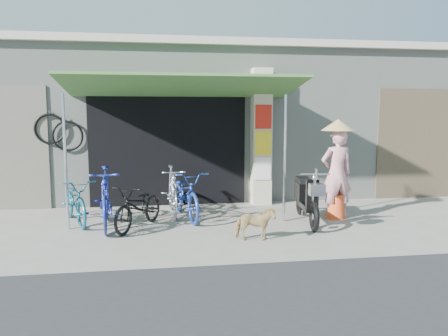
{
  "coord_description": "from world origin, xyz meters",
  "views": [
    {
      "loc": [
        -1.41,
        -7.04,
        1.99
      ],
      "look_at": [
        -0.2,
        1.0,
        1.0
      ],
      "focal_mm": 35.0,
      "sensor_mm": 36.0,
      "label": 1
    }
  ],
  "objects": [
    {
      "name": "ground",
      "position": [
        0.0,
        0.0,
        0.0
      ],
      "size": [
        80.0,
        80.0,
        0.0
      ],
      "primitive_type": "plane",
      "color": "gray",
      "rests_on": "ground"
    },
    {
      "name": "bicycle_shop",
      "position": [
        -0.0,
        5.09,
        1.83
      ],
      "size": [
        12.3,
        5.3,
        3.66
      ],
      "color": "#9CA19A",
      "rests_on": "ground"
    },
    {
      "name": "shop_pillar",
      "position": [
        0.85,
        2.45,
        1.5
      ],
      "size": [
        0.42,
        0.44,
        3.0
      ],
      "color": "beige",
      "rests_on": "ground"
    },
    {
      "name": "awning",
      "position": [
        -0.9,
        1.63,
        2.51
      ],
      "size": [
        4.6,
        1.88,
        2.72
      ],
      "color": "#3A6B30",
      "rests_on": "ground"
    },
    {
      "name": "neighbour_right",
      "position": [
        5.0,
        2.59,
        1.3
      ],
      "size": [
        2.6,
        0.06,
        2.6
      ],
      "primitive_type": "cube",
      "color": "brown",
      "rests_on": "ground"
    },
    {
      "name": "bike_teal",
      "position": [
        -2.95,
        1.18,
        0.42
      ],
      "size": [
        1.13,
        1.69,
        0.84
      ],
      "primitive_type": "imported",
      "rotation": [
        0.0,
        0.0,
        0.39
      ],
      "color": "#175A6A",
      "rests_on": "ground"
    },
    {
      "name": "bike_blue",
      "position": [
        -2.35,
        0.76,
        0.54
      ],
      "size": [
        0.66,
        1.83,
        1.08
      ],
      "primitive_type": "imported",
      "rotation": [
        0.0,
        0.0,
        0.09
      ],
      "color": "navy",
      "rests_on": "ground"
    },
    {
      "name": "bike_black",
      "position": [
        -1.77,
        0.61,
        0.4
      ],
      "size": [
        1.17,
        1.58,
        0.79
      ],
      "primitive_type": "imported",
      "rotation": [
        0.0,
        0.0,
        -0.48
      ],
      "color": "black",
      "rests_on": "ground"
    },
    {
      "name": "bike_silver",
      "position": [
        -1.15,
        1.62,
        0.49
      ],
      "size": [
        0.55,
        1.64,
        0.97
      ],
      "primitive_type": "imported",
      "rotation": [
        0.0,
        0.0,
        0.06
      ],
      "color": "silver",
      "rests_on": "ground"
    },
    {
      "name": "bike_navy",
      "position": [
        -0.9,
        1.28,
        0.47
      ],
      "size": [
        0.96,
        1.87,
        0.94
      ],
      "primitive_type": "imported",
      "rotation": [
        0.0,
        0.0,
        0.2
      ],
      "color": "navy",
      "rests_on": "ground"
    },
    {
      "name": "street_dog",
      "position": [
        0.08,
        -0.43,
        0.27
      ],
      "size": [
        0.67,
        0.37,
        0.54
      ],
      "primitive_type": "imported",
      "rotation": [
        0.0,
        0.0,
        1.45
      ],
      "color": "#976F50",
      "rests_on": "ground"
    },
    {
      "name": "moped",
      "position": [
        1.29,
        0.62,
        0.46
      ],
      "size": [
        0.53,
        1.77,
        1.01
      ],
      "rotation": [
        0.0,
        0.0,
        -0.13
      ],
      "color": "black",
      "rests_on": "ground"
    },
    {
      "name": "nun",
      "position": [
        1.97,
        0.85,
        0.94
      ],
      "size": [
        0.66,
        0.64,
        1.91
      ],
      "rotation": [
        0.0,
        0.0,
        3.23
      ],
      "color": "#D38E94",
      "rests_on": "ground"
    }
  ]
}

